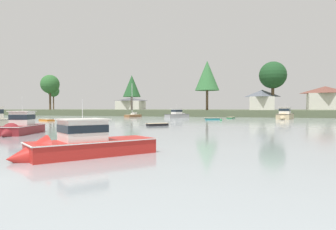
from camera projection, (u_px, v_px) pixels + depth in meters
far_shore_bank at (237, 112)px, 102.02m from camera, size 174.39×50.27×1.78m
sailboat_wood at (133, 116)px, 79.22m from camera, size 2.36×6.19×9.15m
cruiser_maroon at (19, 129)px, 27.39m from camera, size 4.06×6.91×4.14m
cruiser_red at (78, 149)px, 14.69m from camera, size 5.79×6.86×3.55m
dinghy_green at (231, 118)px, 68.62m from camera, size 1.73×3.29×0.46m
dinghy_teal at (212, 119)px, 60.87m from camera, size 3.11×2.41×0.53m
dinghy_black at (157, 125)px, 40.30m from camera, size 2.86×2.92×0.49m
cruiser_grey at (179, 116)px, 73.85m from camera, size 5.42×7.11×4.09m
cruiser_sand at (285, 116)px, 63.82m from camera, size 4.11×9.44×4.31m
dinghy_orange at (47, 120)px, 55.56m from camera, size 3.77×2.76×0.50m
mooring_buoy_green at (221, 120)px, 57.63m from camera, size 0.44×0.44×0.49m
shore_tree_center at (132, 86)px, 95.44m from camera, size 5.54×5.54×10.85m
shore_tree_far_left at (207, 76)px, 81.77m from camera, size 6.49×6.49×13.22m
shore_tree_left at (50, 84)px, 105.04m from camera, size 6.38×6.38×11.97m
shore_tree_far_right at (273, 75)px, 92.81m from camera, size 8.19×8.19×14.69m
shore_tree_inland_a at (53, 91)px, 124.32m from camera, size 4.70×4.70×9.86m
cottage_eastern at (325, 98)px, 103.94m from camera, size 11.88×8.50×8.00m
cottage_hillside at (131, 103)px, 124.73m from camera, size 11.29×7.73×4.75m
cottage_near_water at (262, 99)px, 94.66m from camera, size 7.82×6.93×6.21m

